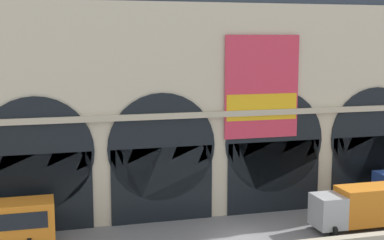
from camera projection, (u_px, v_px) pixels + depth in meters
name	position (u px, v px, depth m)	size (l,w,h in m)	color
ground_plane	(242.00, 238.00, 37.94)	(200.00, 200.00, 0.00)	slate
station_building	(209.00, 91.00, 44.00)	(47.06, 6.08, 19.59)	beige
box_truck_mideast	(363.00, 206.00, 39.63)	(7.50, 2.91, 3.12)	#ADB2B7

